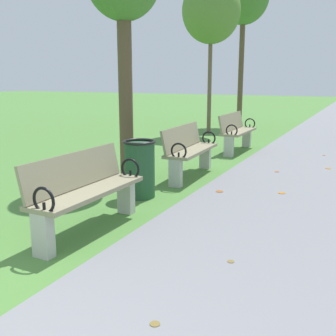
{
  "coord_description": "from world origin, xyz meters",
  "views": [
    {
      "loc": [
        2.26,
        -0.7,
        1.72
      ],
      "look_at": [
        -0.05,
        3.97,
        0.55
      ],
      "focal_mm": 43.21,
      "sensor_mm": 36.0,
      "label": 1
    }
  ],
  "objects": [
    {
      "name": "park_bench_4",
      "position": [
        -0.5,
        8.55,
        0.49
      ],
      "size": [
        0.48,
        1.6,
        0.9
      ],
      "color": "gray",
      "rests_on": "ground"
    },
    {
      "name": "tree_2",
      "position": [
        -2.2,
        11.2,
        3.63
      ],
      "size": [
        1.73,
        1.73,
        4.6
      ],
      "color": "brown",
      "rests_on": "ground"
    },
    {
      "name": "park_bench_2",
      "position": [
        -0.5,
        2.8,
        0.49
      ],
      "size": [
        0.49,
        1.61,
        0.9
      ],
      "color": "gray",
      "rests_on": "ground"
    },
    {
      "name": "park_bench_3",
      "position": [
        -0.5,
        5.72,
        0.49
      ],
      "size": [
        0.54,
        1.62,
        0.9
      ],
      "color": "gray",
      "rests_on": "ground"
    },
    {
      "name": "scattered_leaves",
      "position": [
        0.19,
        4.82,
        0.01
      ],
      "size": [
        5.05,
        10.45,
        0.02
      ],
      "color": "#93511E",
      "rests_on": "ground"
    },
    {
      "name": "trash_bin",
      "position": [
        -0.65,
        4.25,
        0.42
      ],
      "size": [
        0.48,
        0.48,
        0.84
      ],
      "color": "#234C2D",
      "rests_on": "ground"
    }
  ]
}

